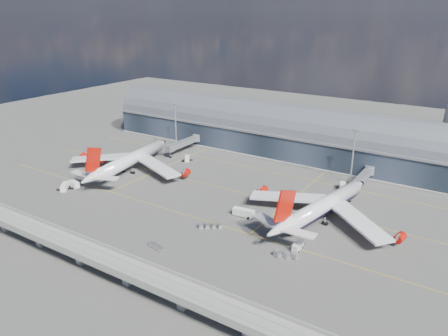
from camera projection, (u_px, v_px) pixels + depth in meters
The scene contains 19 objects.
ground at pixel (188, 202), 179.54m from camera, with size 500.00×500.00×0.00m, color #474744.
taxi_lines at pixel (218, 185), 196.98m from camera, with size 200.00×80.12×0.01m.
terminal at pixel (274, 133), 237.17m from camera, with size 200.00×30.00×28.00m.
guideway at pixel (79, 249), 134.33m from camera, with size 220.00×8.50×7.20m.
floodlight_mast_left at pixel (176, 125), 243.68m from camera, with size 3.00×0.70×25.70m.
floodlight_mast_right at pixel (353, 156), 192.81m from camera, with size 3.00×0.70×25.70m.
airliner_left at pixel (129, 160), 210.67m from camera, with size 63.59×66.93×20.44m.
airliner_right at pixel (322, 207), 162.24m from camera, with size 61.36×64.20×20.46m.
jet_bridge_left at pixel (185, 142), 241.21m from camera, with size 4.40×28.00×7.25m.
jet_bridge_right at pixel (361, 179), 189.77m from camera, with size 4.40×32.00×7.25m.
service_truck_0 at pixel (65, 187), 190.69m from camera, with size 6.28×6.92×2.92m.
service_truck_1 at pixel (74, 184), 193.21m from camera, with size 5.60×3.37×3.04m.
service_truck_2 at pixel (244, 213), 166.54m from camera, with size 8.60×3.27×3.04m.
service_truck_3 at pixel (298, 246), 143.55m from camera, with size 2.24×5.33×2.57m.
service_truck_4 at pixel (343, 186), 191.42m from camera, with size 3.91×5.62×2.98m.
service_truck_5 at pixel (187, 159), 226.70m from camera, with size 4.93×5.79×2.69m.
cargo_train_0 at pixel (156, 247), 144.08m from camera, with size 6.94×2.95×1.52m.
cargo_train_1 at pixel (286, 255), 139.19m from camera, with size 8.27×4.32×1.83m.
cargo_train_2 at pixel (210, 226), 157.87m from camera, with size 8.56×6.12×1.53m.
Camera 1 is at (101.18, -129.59, 74.96)m, focal length 35.00 mm.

